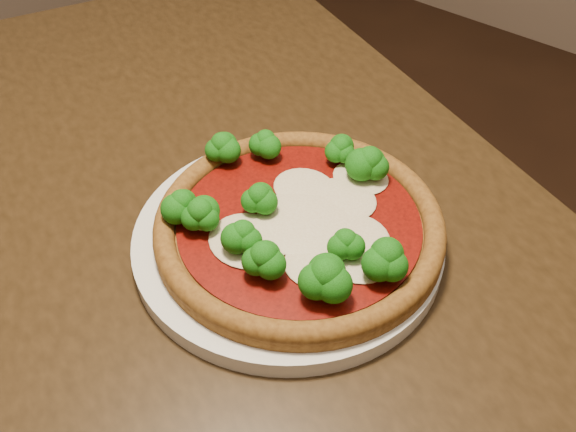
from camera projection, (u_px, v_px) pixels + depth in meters
The scene contains 3 objects.
dining_table at pixel (220, 313), 0.71m from camera, with size 1.36×1.11×0.75m.
plate at pixel (288, 239), 0.63m from camera, with size 0.30×0.30×0.02m, color silver.
pizza at pixel (298, 221), 0.61m from camera, with size 0.28×0.28×0.06m.
Camera 1 is at (0.26, -0.32, 1.21)m, focal length 40.00 mm.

